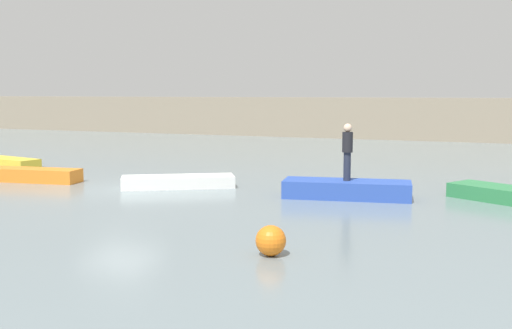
% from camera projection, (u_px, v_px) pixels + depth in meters
% --- Properties ---
extents(ground_plane, '(120.00, 120.00, 0.00)m').
position_uv_depth(ground_plane, '(120.00, 190.00, 20.27)').
color(ground_plane, slate).
extents(embankment_wall, '(80.00, 1.20, 2.85)m').
position_uv_depth(embankment_wall, '(327.00, 118.00, 43.29)').
color(embankment_wall, gray).
rests_on(embankment_wall, ground_plane).
extents(rowboat_yellow, '(3.03, 1.59, 0.35)m').
position_uv_depth(rowboat_yellow, '(11.00, 162.00, 26.69)').
color(rowboat_yellow, gold).
rests_on(rowboat_yellow, ground_plane).
extents(rowboat_orange, '(3.77, 1.47, 0.48)m').
position_uv_depth(rowboat_orange, '(31.00, 175.00, 22.11)').
color(rowboat_orange, orange).
rests_on(rowboat_orange, ground_plane).
extents(rowboat_white, '(3.80, 2.91, 0.40)m').
position_uv_depth(rowboat_white, '(178.00, 182.00, 20.71)').
color(rowboat_white, white).
rests_on(rowboat_white, ground_plane).
extents(rowboat_blue, '(4.01, 1.90, 0.54)m').
position_uv_depth(rowboat_blue, '(347.00, 189.00, 18.66)').
color(rowboat_blue, '#2B4CAD').
rests_on(rowboat_blue, ground_plane).
extents(rowboat_green, '(3.66, 2.81, 0.43)m').
position_uv_depth(rowboat_green, '(510.00, 195.00, 17.94)').
color(rowboat_green, '#2D7F47').
rests_on(rowboat_green, ground_plane).
extents(person_dark_shirt, '(0.32, 0.32, 1.74)m').
position_uv_depth(person_dark_shirt, '(347.00, 149.00, 18.51)').
color(person_dark_shirt, '#232838').
rests_on(person_dark_shirt, rowboat_blue).
extents(mooring_buoy, '(0.61, 0.61, 0.61)m').
position_uv_depth(mooring_buoy, '(271.00, 241.00, 12.07)').
color(mooring_buoy, orange).
rests_on(mooring_buoy, ground_plane).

